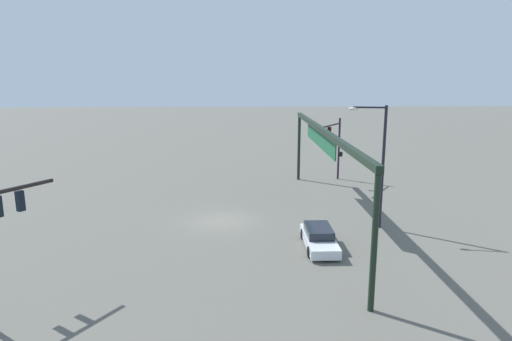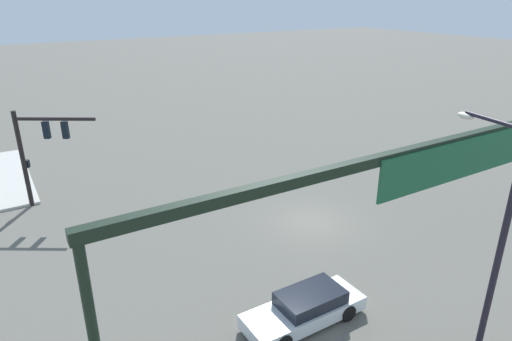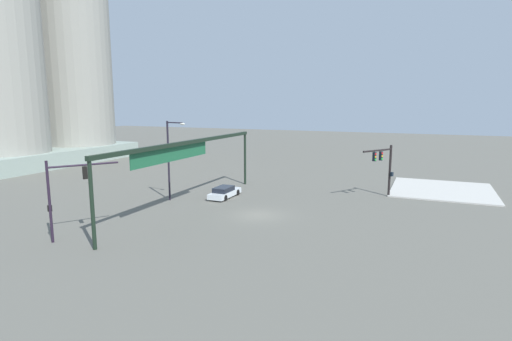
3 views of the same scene
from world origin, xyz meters
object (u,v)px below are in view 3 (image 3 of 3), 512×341
(traffic_signal_near_corner, at_px, (65,188))
(traffic_signal_opposite_side, at_px, (384,163))
(streetlamp_curved_arm, at_px, (170,155))
(sedan_car_approaching, at_px, (224,192))

(traffic_signal_near_corner, distance_m, traffic_signal_opposite_side, 31.03)
(traffic_signal_near_corner, height_order, traffic_signal_opposite_side, traffic_signal_near_corner)
(traffic_signal_near_corner, relative_size, streetlamp_curved_arm, 0.73)
(streetlamp_curved_arm, distance_m, sedan_car_approaching, 7.02)
(traffic_signal_opposite_side, relative_size, sedan_car_approaching, 1.18)
(traffic_signal_near_corner, height_order, sedan_car_approaching, traffic_signal_near_corner)
(streetlamp_curved_arm, bearing_deg, sedan_car_approaching, 47.15)
(traffic_signal_opposite_side, height_order, sedan_car_approaching, traffic_signal_opposite_side)
(traffic_signal_opposite_side, bearing_deg, sedan_car_approaching, -34.55)
(traffic_signal_opposite_side, xyz_separation_m, sedan_car_approaching, (-6.73, 15.76, -3.17))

